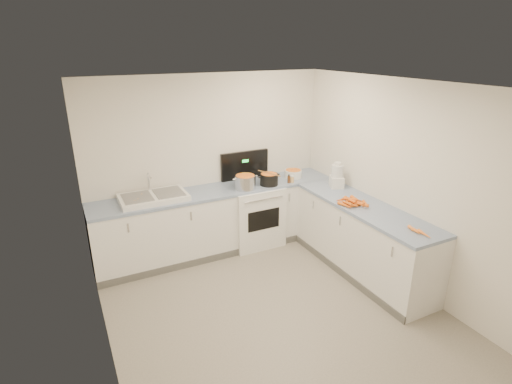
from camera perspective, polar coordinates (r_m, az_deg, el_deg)
name	(u,v)px	position (r m, az deg, el deg)	size (l,w,h in m)	color
floor	(276,313)	(4.72, 2.88, -16.92)	(3.50, 4.00, 0.00)	gray
ceiling	(281,86)	(3.77, 3.57, 14.87)	(3.50, 4.00, 0.00)	silver
wall_back	(209,163)	(5.80, -6.68, 4.16)	(3.50, 2.50, 0.00)	silver
wall_front	(443,329)	(2.78, 25.14, -17.33)	(3.50, 2.50, 0.00)	silver
wall_left	(97,249)	(3.63, -21.82, -7.58)	(4.00, 2.50, 0.00)	silver
wall_right	(404,186)	(5.13, 20.40, 0.80)	(4.00, 2.50, 0.00)	silver
counter_back	(219,220)	(5.81, -5.33, -3.98)	(3.50, 0.62, 0.94)	white
counter_right	(362,239)	(5.43, 14.91, -6.47)	(0.62, 2.20, 0.94)	white
stove	(253,213)	(6.00, -0.38, -3.03)	(0.76, 0.65, 1.36)	white
sink	(153,197)	(5.38, -14.44, -0.73)	(0.86, 0.52, 0.31)	white
steel_pot	(245,183)	(5.60, -1.55, 1.32)	(0.29, 0.29, 0.22)	silver
black_pot	(269,180)	(5.77, 1.88, 1.72)	(0.26, 0.26, 0.19)	black
wooden_spoon	(269,173)	(5.74, 1.89, 2.70)	(0.02, 0.02, 0.41)	#AD7A47
mixing_bowl	(293,174)	(6.11, 5.32, 2.61)	(0.26, 0.26, 0.12)	white
extract_bottle	(289,180)	(5.87, 4.71, 1.79)	(0.04, 0.04, 0.10)	#593319
spice_jar	(292,180)	(5.90, 5.19, 1.79)	(0.05, 0.05, 0.09)	#E5B266
food_processor	(337,177)	(5.77, 11.48, 2.18)	(0.25, 0.27, 0.36)	white
carrot_pile	(352,202)	(5.21, 13.58, -1.37)	(0.36, 0.40, 0.09)	orange
peeled_carrots	(419,232)	(4.66, 22.29, -5.30)	(0.10, 0.32, 0.04)	orange
peelings	(136,198)	(5.32, -16.72, -0.79)	(0.17, 0.28, 0.01)	tan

